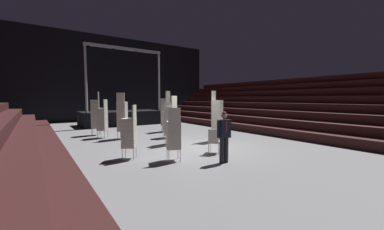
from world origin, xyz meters
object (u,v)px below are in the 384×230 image
(man_with_tie, at_px, (224,134))
(chair_stack_mid_centre, at_px, (217,116))
(stage_riser, at_px, (121,116))
(chair_stack_rear_right, at_px, (174,134))
(chair_stack_mid_left, at_px, (129,132))
(chair_stack_aisle_left, at_px, (102,119))
(loose_chair_near_man, at_px, (214,140))
(chair_stack_rear_centre, at_px, (167,120))
(chair_stack_front_right, at_px, (166,111))
(chair_stack_mid_right, at_px, (122,116))
(chair_stack_rear_left, at_px, (95,114))
(chair_stack_front_left, at_px, (171,120))

(man_with_tie, xyz_separation_m, chair_stack_mid_centre, (2.36, 3.06, 0.29))
(stage_riser, height_order, chair_stack_rear_right, stage_riser)
(chair_stack_mid_left, bearing_deg, chair_stack_aisle_left, 31.66)
(man_with_tie, relative_size, chair_stack_aisle_left, 0.82)
(chair_stack_mid_centre, xyz_separation_m, loose_chair_near_man, (-1.80, -1.91, -0.70))
(man_with_tie, relative_size, chair_stack_rear_centre, 0.90)
(chair_stack_front_right, xyz_separation_m, chair_stack_mid_right, (-3.09, -1.02, -0.08))
(chair_stack_rear_left, height_order, chair_stack_rear_centre, chair_stack_rear_left)
(chair_stack_rear_centre, distance_m, loose_chair_near_man, 4.16)
(stage_riser, relative_size, chair_stack_mid_centre, 2.44)
(chair_stack_front_right, xyz_separation_m, loose_chair_near_man, (-1.25, -6.20, -0.75))
(man_with_tie, relative_size, loose_chair_near_man, 1.78)
(stage_riser, height_order, chair_stack_front_right, stage_riser)
(chair_stack_front_right, distance_m, chair_stack_rear_centre, 2.32)
(man_with_tie, height_order, chair_stack_mid_left, chair_stack_mid_left)
(chair_stack_mid_centre, distance_m, chair_stack_rear_left, 6.98)
(chair_stack_front_right, bearing_deg, chair_stack_rear_centre, -140.40)
(chair_stack_mid_right, xyz_separation_m, chair_stack_rear_centre, (2.08, -1.04, -0.25))
(stage_riser, relative_size, chair_stack_aisle_left, 2.95)
(man_with_tie, xyz_separation_m, loose_chair_near_man, (0.56, 1.16, -0.42))
(chair_stack_front_right, distance_m, chair_stack_aisle_left, 3.88)
(chair_stack_mid_left, height_order, chair_stack_rear_left, chair_stack_rear_left)
(stage_riser, relative_size, chair_stack_rear_centre, 3.22)
(stage_riser, xyz_separation_m, man_with_tie, (-0.78, -12.95, 0.31))
(chair_stack_front_left, height_order, chair_stack_mid_right, chair_stack_mid_right)
(man_with_tie, bearing_deg, stage_riser, -90.51)
(chair_stack_front_right, height_order, chair_stack_rear_left, chair_stack_front_right)
(stage_riser, distance_m, chair_stack_mid_centre, 10.03)
(chair_stack_rear_left, bearing_deg, stage_riser, -16.90)
(chair_stack_rear_left, bearing_deg, chair_stack_rear_centre, -120.50)
(chair_stack_mid_left, height_order, chair_stack_rear_centre, same)
(chair_stack_front_right, relative_size, loose_chair_near_man, 2.71)
(chair_stack_front_right, relative_size, chair_stack_mid_centre, 1.03)
(chair_stack_rear_right, bearing_deg, chair_stack_aisle_left, 117.54)
(chair_stack_mid_centre, xyz_separation_m, chair_stack_rear_right, (-3.58, -1.90, -0.34))
(chair_stack_front_left, xyz_separation_m, chair_stack_rear_left, (-2.24, 4.74, 0.13))
(chair_stack_front_left, bearing_deg, man_with_tie, -118.85)
(man_with_tie, xyz_separation_m, chair_stack_front_left, (0.08, 3.65, 0.16))
(chair_stack_rear_left, bearing_deg, chair_stack_rear_right, -156.77)
(chair_stack_mid_right, relative_size, chair_stack_aisle_left, 1.17)
(chair_stack_rear_right, relative_size, loose_chair_near_man, 1.90)
(chair_stack_front_right, relative_size, chair_stack_rear_centre, 1.36)
(chair_stack_front_left, bearing_deg, chair_stack_mid_left, -177.68)
(man_with_tie, relative_size, chair_stack_front_right, 0.66)
(chair_stack_mid_right, bearing_deg, chair_stack_rear_right, -50.63)
(chair_stack_rear_centre, bearing_deg, man_with_tie, 123.73)
(stage_riser, distance_m, chair_stack_rear_right, 11.96)
(chair_stack_mid_left, bearing_deg, chair_stack_front_left, -24.94)
(chair_stack_mid_centre, bearing_deg, chair_stack_rear_centre, -80.47)
(chair_stack_front_left, xyz_separation_m, chair_stack_mid_right, (-1.36, 2.69, 0.08))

